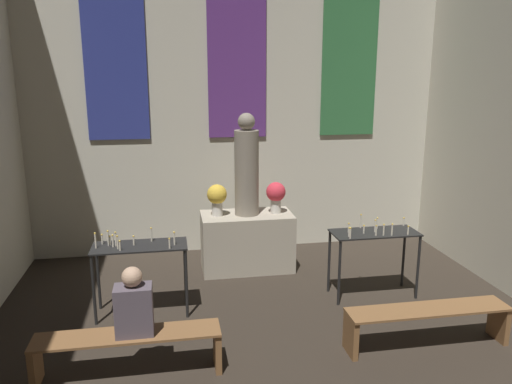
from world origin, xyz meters
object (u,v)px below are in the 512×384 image
(flower_vase_right, at_px, (276,194))
(candle_rack_left, at_px, (140,255))
(altar, at_px, (247,241))
(statue, at_px, (247,169))
(candle_rack_right, at_px, (374,241))
(pew_back_right, at_px, (428,319))
(pew_back_left, at_px, (128,346))
(flower_vase_left, at_px, (217,197))
(person_seated, at_px, (134,305))

(flower_vase_right, relative_size, candle_rack_left, 0.41)
(altar, distance_m, flower_vase_right, 0.85)
(altar, xyz_separation_m, statue, (0.00, 0.00, 1.13))
(statue, height_order, candle_rack_right, statue)
(candle_rack_right, bearing_deg, candle_rack_left, 179.97)
(flower_vase_right, bearing_deg, candle_rack_left, -147.88)
(statue, bearing_deg, pew_back_right, -58.40)
(statue, relative_size, candle_rack_left, 1.32)
(altar, relative_size, pew_back_left, 0.76)
(flower_vase_right, xyz_separation_m, pew_back_left, (-2.03, -2.57, -0.83))
(statue, xyz_separation_m, flower_vase_left, (-0.44, -0.00, -0.41))
(candle_rack_left, bearing_deg, flower_vase_left, 48.90)
(flower_vase_right, relative_size, pew_back_right, 0.26)
(candle_rack_right, xyz_separation_m, pew_back_right, (0.07, -1.34, -0.44))
(pew_back_left, relative_size, pew_back_right, 1.00)
(altar, xyz_separation_m, pew_back_left, (-1.58, -2.57, -0.11))
(statue, xyz_separation_m, candle_rack_left, (-1.52, -1.23, -0.80))
(altar, distance_m, flower_vase_left, 0.85)
(statue, bearing_deg, flower_vase_right, -0.00)
(flower_vase_left, relative_size, candle_rack_right, 0.41)
(candle_rack_left, xyz_separation_m, pew_back_right, (3.10, -1.34, -0.44))
(flower_vase_left, height_order, flower_vase_right, same)
(statue, distance_m, flower_vase_left, 0.60)
(person_seated, bearing_deg, flower_vase_right, 52.80)
(person_seated, bearing_deg, flower_vase_left, 67.53)
(person_seated, bearing_deg, statue, 59.61)
(pew_back_right, bearing_deg, altar, 121.60)
(pew_back_left, xyz_separation_m, person_seated, (0.07, 0.00, 0.42))
(pew_back_left, bearing_deg, person_seated, 0.00)
(altar, bearing_deg, person_seated, -120.39)
(statue, distance_m, flower_vase_right, 0.60)
(candle_rack_left, relative_size, pew_back_left, 0.63)
(flower_vase_left, height_order, candle_rack_right, flower_vase_left)
(statue, bearing_deg, person_seated, -120.39)
(altar, bearing_deg, flower_vase_right, 0.00)
(flower_vase_right, distance_m, pew_back_left, 3.38)
(candle_rack_left, relative_size, candle_rack_right, 1.00)
(altar, height_order, flower_vase_left, flower_vase_left)
(person_seated, bearing_deg, pew_back_right, 0.00)
(altar, xyz_separation_m, flower_vase_left, (-0.44, 0.00, 0.72))
(altar, relative_size, statue, 0.91)
(pew_back_right, bearing_deg, flower_vase_right, 113.87)
(flower_vase_left, height_order, person_seated, flower_vase_left)
(candle_rack_left, relative_size, pew_back_right, 0.63)
(candle_rack_right, xyz_separation_m, person_seated, (-3.02, -1.34, -0.01))
(flower_vase_left, height_order, pew_back_left, flower_vase_left)
(altar, bearing_deg, candle_rack_right, -39.26)
(flower_vase_left, relative_size, candle_rack_left, 0.41)
(flower_vase_right, bearing_deg, pew_back_right, -66.13)
(statue, relative_size, pew_back_right, 0.84)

